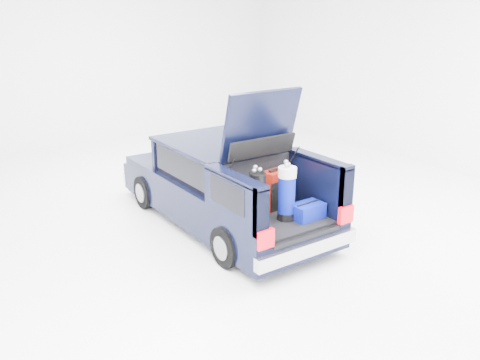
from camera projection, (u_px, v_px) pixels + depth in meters
ground at (224, 223)px, 8.93m from camera, size 14.00×14.00×0.00m
car at (220, 185)px, 8.80m from camera, size 1.87×4.65×2.47m
red_suitcase at (275, 190)px, 7.89m from camera, size 0.43×0.32×0.64m
black_golf_bag at (257, 198)px, 7.29m from camera, size 0.25×0.27×0.87m
blue_golf_bag at (287, 193)px, 7.44m from camera, size 0.34×0.34×0.91m
blue_duffel at (308, 211)px, 7.57m from camera, size 0.50×0.33×0.26m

